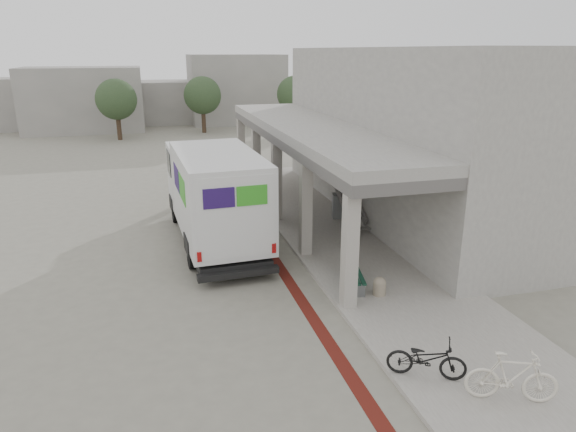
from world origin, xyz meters
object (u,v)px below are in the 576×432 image
object	(u,v)px
bench	(353,274)
bicycle_black	(427,359)
fedex_truck	(214,193)
utility_cabinet	(338,206)
bicycle_cream	(512,377)

from	to	relation	value
bench	bicycle_black	bearing A→B (deg)	-80.83
bench	fedex_truck	bearing A→B (deg)	136.11
bench	bicycle_black	world-z (taller)	bicycle_black
utility_cabinet	bicycle_black	size ratio (longest dim) A/B	0.59
fedex_truck	bicycle_black	size ratio (longest dim) A/B	5.01
utility_cabinet	bicycle_black	bearing A→B (deg)	-87.05
fedex_truck	utility_cabinet	distance (m)	5.64
bench	utility_cabinet	xyz separation A→B (m)	(1.91, 6.31, 0.16)
fedex_truck	bicycle_black	xyz separation A→B (m)	(3.22, -9.83, -1.34)
bicycle_cream	bench	bearing A→B (deg)	32.98
bicycle_black	bicycle_cream	xyz separation A→B (m)	(1.23, -1.17, 0.10)
utility_cabinet	bicycle_cream	size ratio (longest dim) A/B	0.55
utility_cabinet	bicycle_black	distance (m)	11.24
fedex_truck	bicycle_cream	xyz separation A→B (m)	(4.45, -11.00, -1.23)
fedex_truck	bench	xyz separation A→B (m)	(3.45, -5.10, -1.44)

